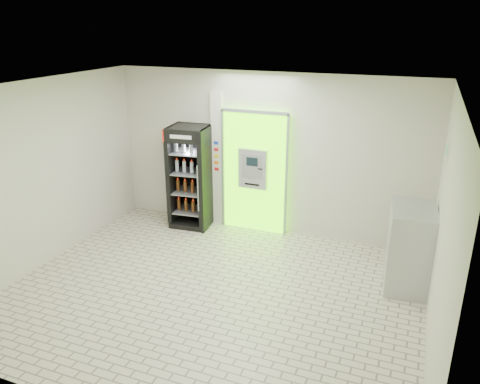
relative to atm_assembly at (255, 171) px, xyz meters
The scene contains 7 objects.
ground 2.69m from the atm_assembly, 85.26° to the right, with size 6.00×6.00×0.00m, color beige.
room_shell 2.51m from the atm_assembly, 85.26° to the right, with size 6.00×6.00×6.00m.
atm_assembly is the anchor object (origin of this frame).
pillar 0.79m from the atm_assembly, behind, with size 0.22×0.11×2.60m.
beverage_cooler 1.26m from the atm_assembly, 168.56° to the right, with size 0.81×0.75×1.98m.
steel_cabinet 3.13m from the atm_assembly, 21.34° to the right, with size 0.72×1.01×1.27m.
exit_sign 3.48m from the atm_assembly, 17.65° to the right, with size 0.02×0.22×0.26m.
Camera 1 is at (2.60, -5.47, 3.84)m, focal length 35.00 mm.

